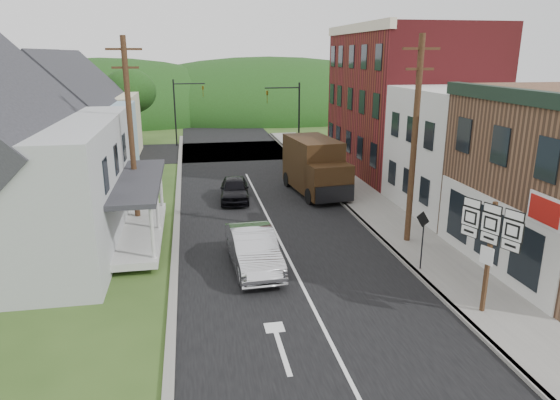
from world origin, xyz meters
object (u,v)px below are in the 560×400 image
delivery_van (315,167)px  silver_sedan (253,250)px  dark_sedan (235,189)px  route_sign_cluster (489,242)px  warning_sign (423,232)px

delivery_van → silver_sedan: bearing=-123.0°
dark_sedan → route_sign_cluster: 16.20m
silver_sedan → route_sign_cluster: route_sign_cluster is taller
silver_sedan → route_sign_cluster: 8.64m
dark_sedan → route_sign_cluster: (6.66, -14.65, 1.87)m
delivery_van → route_sign_cluster: size_ratio=1.66×
silver_sedan → delivery_van: bearing=60.7°
dark_sedan → warning_sign: (6.17, -11.17, 0.98)m
warning_sign → route_sign_cluster: bearing=-102.3°
silver_sedan → route_sign_cluster: (6.81, -5.01, 1.76)m
route_sign_cluster → dark_sedan: bearing=93.1°
silver_sedan → warning_sign: warning_sign is taller
silver_sedan → delivery_van: size_ratio=0.78×
dark_sedan → warning_sign: bearing=-56.2°
dark_sedan → delivery_van: (4.95, 0.62, 1.00)m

